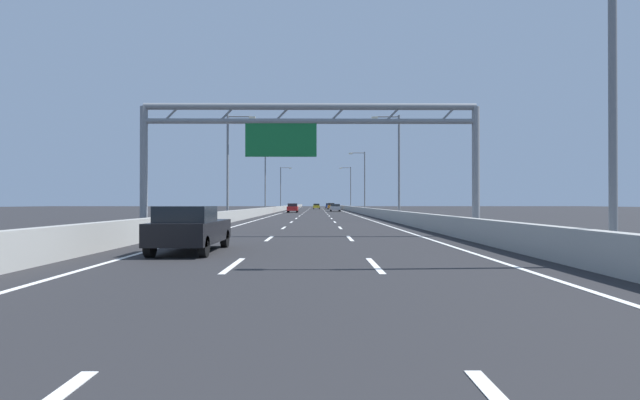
% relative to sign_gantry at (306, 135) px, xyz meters
% --- Properties ---
extents(ground_plane, '(260.00, 260.00, 0.00)m').
position_rel_sign_gantry_xyz_m(ground_plane, '(0.18, 77.03, -4.84)').
color(ground_plane, '#262628').
extents(lane_dash_left_1, '(0.16, 3.00, 0.01)m').
position_rel_sign_gantry_xyz_m(lane_dash_left_1, '(-1.62, -10.47, -4.83)').
color(lane_dash_left_1, white).
rests_on(lane_dash_left_1, ground_plane).
extents(lane_dash_left_2, '(0.16, 3.00, 0.01)m').
position_rel_sign_gantry_xyz_m(lane_dash_left_2, '(-1.62, -1.47, -4.83)').
color(lane_dash_left_2, white).
rests_on(lane_dash_left_2, ground_plane).
extents(lane_dash_left_3, '(0.16, 3.00, 0.01)m').
position_rel_sign_gantry_xyz_m(lane_dash_left_3, '(-1.62, 7.53, -4.83)').
color(lane_dash_left_3, white).
rests_on(lane_dash_left_3, ground_plane).
extents(lane_dash_left_4, '(0.16, 3.00, 0.01)m').
position_rel_sign_gantry_xyz_m(lane_dash_left_4, '(-1.62, 16.53, -4.83)').
color(lane_dash_left_4, white).
rests_on(lane_dash_left_4, ground_plane).
extents(lane_dash_left_5, '(0.16, 3.00, 0.01)m').
position_rel_sign_gantry_xyz_m(lane_dash_left_5, '(-1.62, 25.53, -4.83)').
color(lane_dash_left_5, white).
rests_on(lane_dash_left_5, ground_plane).
extents(lane_dash_left_6, '(0.16, 3.00, 0.01)m').
position_rel_sign_gantry_xyz_m(lane_dash_left_6, '(-1.62, 34.53, -4.83)').
color(lane_dash_left_6, white).
rests_on(lane_dash_left_6, ground_plane).
extents(lane_dash_left_7, '(0.16, 3.00, 0.01)m').
position_rel_sign_gantry_xyz_m(lane_dash_left_7, '(-1.62, 43.53, -4.83)').
color(lane_dash_left_7, white).
rests_on(lane_dash_left_7, ground_plane).
extents(lane_dash_left_8, '(0.16, 3.00, 0.01)m').
position_rel_sign_gantry_xyz_m(lane_dash_left_8, '(-1.62, 52.53, -4.83)').
color(lane_dash_left_8, white).
rests_on(lane_dash_left_8, ground_plane).
extents(lane_dash_left_9, '(0.16, 3.00, 0.01)m').
position_rel_sign_gantry_xyz_m(lane_dash_left_9, '(-1.62, 61.53, -4.83)').
color(lane_dash_left_9, white).
rests_on(lane_dash_left_9, ground_plane).
extents(lane_dash_left_10, '(0.16, 3.00, 0.01)m').
position_rel_sign_gantry_xyz_m(lane_dash_left_10, '(-1.62, 70.53, -4.83)').
color(lane_dash_left_10, white).
rests_on(lane_dash_left_10, ground_plane).
extents(lane_dash_left_11, '(0.16, 3.00, 0.01)m').
position_rel_sign_gantry_xyz_m(lane_dash_left_11, '(-1.62, 79.53, -4.83)').
color(lane_dash_left_11, white).
rests_on(lane_dash_left_11, ground_plane).
extents(lane_dash_left_12, '(0.16, 3.00, 0.01)m').
position_rel_sign_gantry_xyz_m(lane_dash_left_12, '(-1.62, 88.53, -4.83)').
color(lane_dash_left_12, white).
rests_on(lane_dash_left_12, ground_plane).
extents(lane_dash_left_13, '(0.16, 3.00, 0.01)m').
position_rel_sign_gantry_xyz_m(lane_dash_left_13, '(-1.62, 97.53, -4.83)').
color(lane_dash_left_13, white).
rests_on(lane_dash_left_13, ground_plane).
extents(lane_dash_left_14, '(0.16, 3.00, 0.01)m').
position_rel_sign_gantry_xyz_m(lane_dash_left_14, '(-1.62, 106.53, -4.83)').
color(lane_dash_left_14, white).
rests_on(lane_dash_left_14, ground_plane).
extents(lane_dash_left_15, '(0.16, 3.00, 0.01)m').
position_rel_sign_gantry_xyz_m(lane_dash_left_15, '(-1.62, 115.53, -4.83)').
color(lane_dash_left_15, white).
rests_on(lane_dash_left_15, ground_plane).
extents(lane_dash_left_16, '(0.16, 3.00, 0.01)m').
position_rel_sign_gantry_xyz_m(lane_dash_left_16, '(-1.62, 124.53, -4.83)').
color(lane_dash_left_16, white).
rests_on(lane_dash_left_16, ground_plane).
extents(lane_dash_left_17, '(0.16, 3.00, 0.01)m').
position_rel_sign_gantry_xyz_m(lane_dash_left_17, '(-1.62, 133.53, -4.83)').
color(lane_dash_left_17, white).
rests_on(lane_dash_left_17, ground_plane).
extents(lane_dash_right_1, '(0.16, 3.00, 0.01)m').
position_rel_sign_gantry_xyz_m(lane_dash_right_1, '(1.98, -10.47, -4.83)').
color(lane_dash_right_1, white).
rests_on(lane_dash_right_1, ground_plane).
extents(lane_dash_right_2, '(0.16, 3.00, 0.01)m').
position_rel_sign_gantry_xyz_m(lane_dash_right_2, '(1.98, -1.47, -4.83)').
color(lane_dash_right_2, white).
rests_on(lane_dash_right_2, ground_plane).
extents(lane_dash_right_3, '(0.16, 3.00, 0.01)m').
position_rel_sign_gantry_xyz_m(lane_dash_right_3, '(1.98, 7.53, -4.83)').
color(lane_dash_right_3, white).
rests_on(lane_dash_right_3, ground_plane).
extents(lane_dash_right_4, '(0.16, 3.00, 0.01)m').
position_rel_sign_gantry_xyz_m(lane_dash_right_4, '(1.98, 16.53, -4.83)').
color(lane_dash_right_4, white).
rests_on(lane_dash_right_4, ground_plane).
extents(lane_dash_right_5, '(0.16, 3.00, 0.01)m').
position_rel_sign_gantry_xyz_m(lane_dash_right_5, '(1.98, 25.53, -4.83)').
color(lane_dash_right_5, white).
rests_on(lane_dash_right_5, ground_plane).
extents(lane_dash_right_6, '(0.16, 3.00, 0.01)m').
position_rel_sign_gantry_xyz_m(lane_dash_right_6, '(1.98, 34.53, -4.83)').
color(lane_dash_right_6, white).
rests_on(lane_dash_right_6, ground_plane).
extents(lane_dash_right_7, '(0.16, 3.00, 0.01)m').
position_rel_sign_gantry_xyz_m(lane_dash_right_7, '(1.98, 43.53, -4.83)').
color(lane_dash_right_7, white).
rests_on(lane_dash_right_7, ground_plane).
extents(lane_dash_right_8, '(0.16, 3.00, 0.01)m').
position_rel_sign_gantry_xyz_m(lane_dash_right_8, '(1.98, 52.53, -4.83)').
color(lane_dash_right_8, white).
rests_on(lane_dash_right_8, ground_plane).
extents(lane_dash_right_9, '(0.16, 3.00, 0.01)m').
position_rel_sign_gantry_xyz_m(lane_dash_right_9, '(1.98, 61.53, -4.83)').
color(lane_dash_right_9, white).
rests_on(lane_dash_right_9, ground_plane).
extents(lane_dash_right_10, '(0.16, 3.00, 0.01)m').
position_rel_sign_gantry_xyz_m(lane_dash_right_10, '(1.98, 70.53, -4.83)').
color(lane_dash_right_10, white).
rests_on(lane_dash_right_10, ground_plane).
extents(lane_dash_right_11, '(0.16, 3.00, 0.01)m').
position_rel_sign_gantry_xyz_m(lane_dash_right_11, '(1.98, 79.53, -4.83)').
color(lane_dash_right_11, white).
rests_on(lane_dash_right_11, ground_plane).
extents(lane_dash_right_12, '(0.16, 3.00, 0.01)m').
position_rel_sign_gantry_xyz_m(lane_dash_right_12, '(1.98, 88.53, -4.83)').
color(lane_dash_right_12, white).
rests_on(lane_dash_right_12, ground_plane).
extents(lane_dash_right_13, '(0.16, 3.00, 0.01)m').
position_rel_sign_gantry_xyz_m(lane_dash_right_13, '(1.98, 97.53, -4.83)').
color(lane_dash_right_13, white).
rests_on(lane_dash_right_13, ground_plane).
extents(lane_dash_right_14, '(0.16, 3.00, 0.01)m').
position_rel_sign_gantry_xyz_m(lane_dash_right_14, '(1.98, 106.53, -4.83)').
color(lane_dash_right_14, white).
rests_on(lane_dash_right_14, ground_plane).
extents(lane_dash_right_15, '(0.16, 3.00, 0.01)m').
position_rel_sign_gantry_xyz_m(lane_dash_right_15, '(1.98, 115.53, -4.83)').
color(lane_dash_right_15, white).
rests_on(lane_dash_right_15, ground_plane).
extents(lane_dash_right_16, '(0.16, 3.00, 0.01)m').
position_rel_sign_gantry_xyz_m(lane_dash_right_16, '(1.98, 124.53, -4.83)').
color(lane_dash_right_16, white).
rests_on(lane_dash_right_16, ground_plane).
extents(lane_dash_right_17, '(0.16, 3.00, 0.01)m').
position_rel_sign_gantry_xyz_m(lane_dash_right_17, '(1.98, 133.53, -4.83)').
color(lane_dash_right_17, white).
rests_on(lane_dash_right_17, ground_plane).
extents(edge_line_left, '(0.16, 176.00, 0.01)m').
position_rel_sign_gantry_xyz_m(edge_line_left, '(-5.07, 65.03, -4.83)').
color(edge_line_left, white).
rests_on(edge_line_left, ground_plane).
extents(edge_line_right, '(0.16, 176.00, 0.01)m').
position_rel_sign_gantry_xyz_m(edge_line_right, '(5.43, 65.03, -4.83)').
color(edge_line_right, white).
rests_on(edge_line_right, ground_plane).
extents(barrier_left, '(0.45, 220.00, 0.95)m').
position_rel_sign_gantry_xyz_m(barrier_left, '(-6.72, 87.03, -4.36)').
color(barrier_left, '#9E9E99').
rests_on(barrier_left, ground_plane).
extents(barrier_right, '(0.45, 220.00, 0.95)m').
position_rel_sign_gantry_xyz_m(barrier_right, '(7.08, 87.03, -4.36)').
color(barrier_right, '#9E9E99').
rests_on(barrier_right, ground_plane).
extents(sign_gantry, '(16.22, 0.36, 6.36)m').
position_rel_sign_gantry_xyz_m(sign_gantry, '(0.00, 0.00, 0.00)').
color(sign_gantry, gray).
rests_on(sign_gantry, ground_plane).
extents(streetlamp_left_near, '(2.58, 0.28, 9.50)m').
position_rel_sign_gantry_xyz_m(streetlamp_left_near, '(-7.28, -10.78, 0.56)').
color(streetlamp_left_near, slate).
rests_on(streetlamp_left_near, ground_plane).
extents(streetlamp_right_near, '(2.58, 0.28, 9.50)m').
position_rel_sign_gantry_xyz_m(streetlamp_right_near, '(7.65, -10.78, 0.56)').
color(streetlamp_right_near, slate).
rests_on(streetlamp_right_near, ground_plane).
extents(streetlamp_left_mid, '(2.58, 0.28, 9.50)m').
position_rel_sign_gantry_xyz_m(streetlamp_left_mid, '(-7.28, 19.72, 0.56)').
color(streetlamp_left_mid, slate).
rests_on(streetlamp_left_mid, ground_plane).
extents(streetlamp_right_mid, '(2.58, 0.28, 9.50)m').
position_rel_sign_gantry_xyz_m(streetlamp_right_mid, '(7.65, 19.72, 0.56)').
color(streetlamp_right_mid, slate).
rests_on(streetlamp_right_mid, ground_plane).
extents(streetlamp_left_far, '(2.58, 0.28, 9.50)m').
position_rel_sign_gantry_xyz_m(streetlamp_left_far, '(-7.28, 50.21, 0.56)').
color(streetlamp_left_far, slate).
rests_on(streetlamp_left_far, ground_plane).
extents(streetlamp_right_far, '(2.58, 0.28, 9.50)m').
position_rel_sign_gantry_xyz_m(streetlamp_right_far, '(7.65, 50.21, 0.56)').
color(streetlamp_right_far, slate).
rests_on(streetlamp_right_far, ground_plane).
extents(streetlamp_left_distant, '(2.58, 0.28, 9.50)m').
position_rel_sign_gantry_xyz_m(streetlamp_left_distant, '(-7.28, 80.71, 0.56)').
color(streetlamp_left_distant, slate).
rests_on(streetlamp_left_distant, ground_plane).
extents(streetlamp_right_distant, '(2.58, 0.28, 9.50)m').
position_rel_sign_gantry_xyz_m(streetlamp_right_distant, '(7.65, 80.71, 0.56)').
color(streetlamp_right_distant, slate).
rests_on(streetlamp_right_distant, ground_plane).
extents(silver_car, '(1.85, 4.66, 1.39)m').
position_rel_sign_gantry_xyz_m(silver_car, '(3.87, 65.18, -4.10)').
color(silver_car, '#A8ADB2').
rests_on(silver_car, ground_plane).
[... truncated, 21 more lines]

